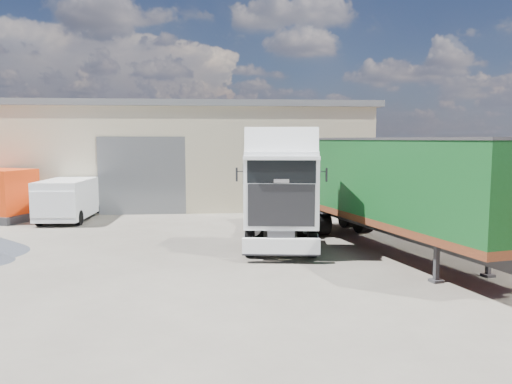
{
  "coord_description": "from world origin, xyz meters",
  "views": [
    {
      "loc": [
        1.46,
        -13.31,
        3.48
      ],
      "look_at": [
        2.74,
        3.0,
        1.75
      ],
      "focal_mm": 35.0,
      "sensor_mm": 36.0,
      "label": 1
    }
  ],
  "objects": [
    {
      "name": "box_trailer",
      "position": [
        6.73,
        1.73,
        2.15
      ],
      "size": [
        4.7,
        10.85,
        3.53
      ],
      "rotation": [
        0.0,
        0.0,
        0.24
      ],
      "color": "#2D2D30",
      "rests_on": "ground"
    },
    {
      "name": "panel_van",
      "position": [
        -4.92,
        8.55,
        0.92
      ],
      "size": [
        1.91,
        4.4,
        1.77
      ],
      "rotation": [
        0.0,
        0.0,
        -0.03
      ],
      "color": "black",
      "rests_on": "ground"
    },
    {
      "name": "warehouse",
      "position": [
        -6.0,
        16.0,
        2.66
      ],
      "size": [
        30.6,
        12.6,
        5.42
      ],
      "color": "#BEB392",
      "rests_on": "ground"
    },
    {
      "name": "brick_boundary_wall",
      "position": [
        11.5,
        6.0,
        1.25
      ],
      "size": [
        0.35,
        26.0,
        2.5
      ],
      "primitive_type": "cube",
      "color": "maroon",
      "rests_on": "ground"
    },
    {
      "name": "ground",
      "position": [
        0.0,
        0.0,
        0.0
      ],
      "size": [
        120.0,
        120.0,
        0.0
      ],
      "primitive_type": "plane",
      "color": "black",
      "rests_on": "ground"
    },
    {
      "name": "tractor_unit",
      "position": [
        3.46,
        2.21,
        1.61
      ],
      "size": [
        2.84,
        5.95,
        3.83
      ],
      "rotation": [
        0.0,
        0.0,
        -0.12
      ],
      "color": "black",
      "rests_on": "ground"
    }
  ]
}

